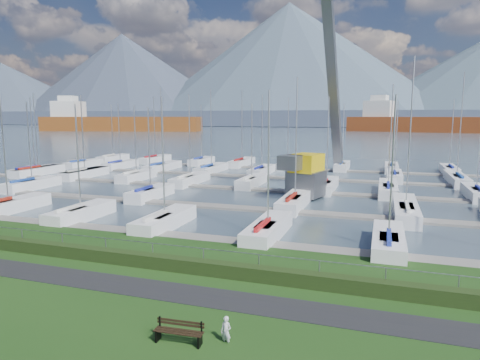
% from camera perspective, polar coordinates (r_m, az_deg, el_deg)
% --- Properties ---
extents(path, '(160.00, 2.00, 0.04)m').
position_cam_1_polar(path, '(21.35, -13.25, -13.75)').
color(path, black).
rests_on(path, grass).
extents(water, '(800.00, 540.00, 0.20)m').
position_cam_1_polar(water, '(280.04, 16.40, 6.49)').
color(water, '#3F4F5D').
extents(hedge, '(80.00, 0.70, 0.70)m').
position_cam_1_polar(hedge, '(23.33, -9.87, -10.80)').
color(hedge, '#1F3011').
rests_on(hedge, grass).
extents(fence, '(80.00, 0.04, 0.04)m').
position_cam_1_polar(fence, '(23.40, -9.46, -8.54)').
color(fence, gray).
rests_on(fence, grass).
extents(foothill, '(900.00, 80.00, 12.00)m').
position_cam_1_polar(foothill, '(349.88, 16.90, 7.86)').
color(foothill, '#485269').
rests_on(foothill, water).
extents(mountains, '(1190.00, 360.00, 115.00)m').
position_cam_1_polar(mountains, '(426.11, 18.47, 13.33)').
color(mountains, '#3F4B5C').
rests_on(mountains, water).
extents(docks, '(90.00, 41.60, 0.25)m').
position_cam_1_polar(docks, '(47.64, 5.34, -1.45)').
color(docks, gray).
rests_on(docks, water).
extents(bench_right, '(1.82, 0.54, 0.85)m').
position_cam_1_polar(bench_right, '(16.29, -8.12, -19.39)').
color(bench_right, black).
rests_on(bench_right, grass).
extents(person, '(0.46, 0.35, 1.12)m').
position_cam_1_polar(person, '(16.11, -1.89, -19.08)').
color(person, silver).
rests_on(person, grass).
extents(crane, '(5.23, 13.45, 22.35)m').
position_cam_1_polar(crane, '(44.90, 9.75, 4.98)').
color(crane, '#53555A').
rests_on(crane, water).
extents(cargo_ship_west, '(88.83, 36.21, 21.50)m').
position_cam_1_polar(cargo_ship_west, '(248.72, -16.42, 7.21)').
color(cargo_ship_west, brown).
rests_on(cargo_ship_west, water).
extents(cargo_ship_mid, '(101.65, 39.38, 21.50)m').
position_cam_1_polar(cargo_ship_mid, '(241.33, 25.11, 6.69)').
color(cargo_ship_mid, brown).
rests_on(cargo_ship_mid, water).
extents(sailboat_fleet, '(75.45, 49.68, 13.82)m').
position_cam_1_polar(sailboat_fleet, '(50.23, 2.92, 5.52)').
color(sailboat_fleet, maroon).
rests_on(sailboat_fleet, water).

